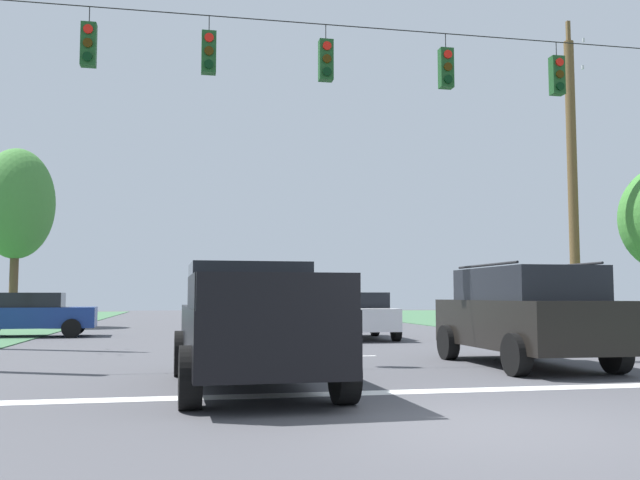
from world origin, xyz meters
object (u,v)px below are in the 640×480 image
object	(u,v)px
suv_black	(524,313)
utility_pole_mid_right	(573,180)
distant_car_crossing_white	(526,311)
distant_car_oncoming	(31,314)
tree_roadside_right	(16,204)
pickup_truck	(251,325)
distant_car_far_parked	(358,315)
overhead_signal_span	(328,155)

from	to	relation	value
suv_black	utility_pole_mid_right	size ratio (longest dim) A/B	0.44
distant_car_crossing_white	distant_car_oncoming	xyz separation A→B (m)	(-19.33, -1.67, 0.00)
distant_car_crossing_white	tree_roadside_right	world-z (taller)	tree_roadside_right
pickup_truck	distant_car_far_parked	world-z (taller)	pickup_truck
suv_black	distant_car_far_parked	distance (m)	9.38
utility_pole_mid_right	distant_car_oncoming	bearing A→B (deg)	167.25
distant_car_crossing_white	pickup_truck	bearing A→B (deg)	-128.99
distant_car_far_parked	utility_pole_mid_right	world-z (taller)	utility_pole_mid_right
distant_car_far_parked	tree_roadside_right	world-z (taller)	tree_roadside_right
distant_car_far_parked	utility_pole_mid_right	xyz separation A→B (m)	(7.29, -1.08, 4.55)
overhead_signal_span	suv_black	distance (m)	5.48
suv_black	tree_roadside_right	size ratio (longest dim) A/B	0.59
suv_black	distant_car_oncoming	distance (m)	17.20
pickup_truck	tree_roadside_right	xyz separation A→B (m)	(-8.72, 22.59, 4.63)
overhead_signal_span	suv_black	bearing A→B (deg)	-29.92
tree_roadside_right	distant_car_oncoming	bearing A→B (deg)	-73.12
suv_black	distant_car_far_parked	size ratio (longest dim) A/B	1.10
distant_car_oncoming	tree_roadside_right	size ratio (longest dim) A/B	0.54
distant_car_crossing_white	distant_car_far_parked	xyz separation A→B (m)	(-8.46, -4.69, 0.00)
distant_car_oncoming	pickup_truck	bearing A→B (deg)	-66.64
distant_car_crossing_white	distant_car_oncoming	world-z (taller)	same
pickup_truck	suv_black	xyz separation A→B (m)	(5.73, 2.15, 0.09)
utility_pole_mid_right	pickup_truck	bearing A→B (deg)	-138.93
overhead_signal_span	distant_car_oncoming	distance (m)	13.77
pickup_truck	distant_car_oncoming	bearing A→B (deg)	113.36
distant_car_crossing_white	distant_car_oncoming	bearing A→B (deg)	-175.08
pickup_truck	utility_pole_mid_right	xyz separation A→B (m)	(11.91, 10.38, 4.38)
suv_black	distant_car_oncoming	world-z (taller)	suv_black
suv_black	distant_car_oncoming	bearing A→B (deg)	134.18
pickup_truck	distant_car_crossing_white	distance (m)	20.78
distant_car_oncoming	tree_roadside_right	xyz separation A→B (m)	(-2.46, 8.10, 4.81)
overhead_signal_span	distant_car_far_parked	distance (m)	8.55
pickup_truck	distant_car_oncoming	distance (m)	15.78
overhead_signal_span	suv_black	xyz separation A→B (m)	(3.62, -2.08, -3.55)
pickup_truck	tree_roadside_right	bearing A→B (deg)	111.10
suv_black	tree_roadside_right	xyz separation A→B (m)	(-14.44, 20.44, 4.54)
pickup_truck	tree_roadside_right	world-z (taller)	tree_roadside_right
distant_car_crossing_white	distant_car_far_parked	size ratio (longest dim) A/B	1.02
suv_black	pickup_truck	bearing A→B (deg)	-159.40
distant_car_crossing_white	distant_car_oncoming	size ratio (longest dim) A/B	1.01
suv_black	utility_pole_mid_right	world-z (taller)	utility_pole_mid_right
overhead_signal_span	tree_roadside_right	bearing A→B (deg)	120.53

